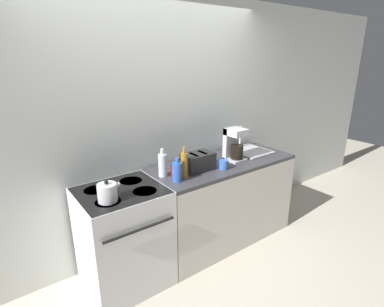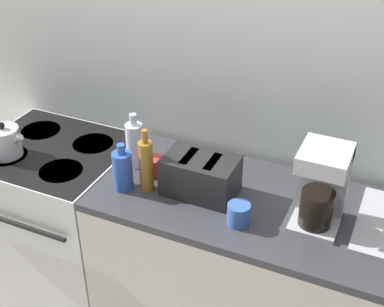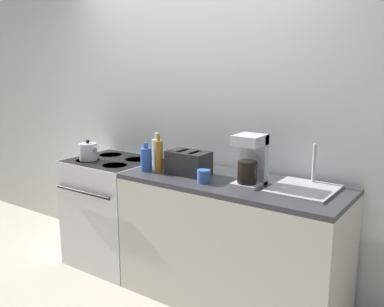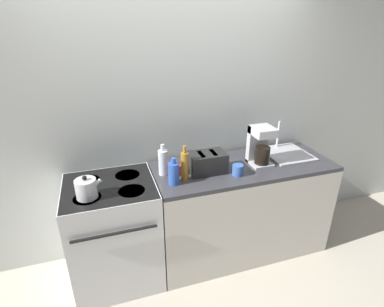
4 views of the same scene
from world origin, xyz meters
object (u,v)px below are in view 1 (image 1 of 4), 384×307
at_px(toaster, 198,162).
at_px(coffee_maker, 234,144).
at_px(bottle_blue, 177,172).
at_px(bottle_clear, 163,165).
at_px(kettle, 107,192).
at_px(stove, 124,237).
at_px(cup_red, 175,170).
at_px(bottle_amber, 184,165).
at_px(cup_blue, 224,165).

distance_m(toaster, coffee_maker, 0.51).
relative_size(toaster, bottle_blue, 1.40).
distance_m(bottle_clear, bottle_blue, 0.19).
bearing_deg(kettle, bottle_clear, 16.44).
height_order(stove, cup_red, cup_red).
relative_size(bottle_amber, bottle_blue, 1.34).
distance_m(bottle_amber, bottle_clear, 0.21).
height_order(kettle, bottle_blue, bottle_blue).
xyz_separation_m(cup_blue, cup_red, (-0.47, 0.17, -0.00)).
distance_m(stove, cup_red, 0.76).
bearing_deg(bottle_blue, bottle_clear, 103.03).
bearing_deg(stove, cup_red, 1.83).
relative_size(toaster, cup_blue, 3.33).
bearing_deg(coffee_maker, bottle_blue, -171.24).
bearing_deg(toaster, cup_red, 171.45).
xyz_separation_m(bottle_blue, cup_blue, (0.54, -0.02, -0.05)).
relative_size(stove, cup_blue, 10.01).
height_order(bottle_blue, cup_blue, bottle_blue).
relative_size(bottle_amber, cup_blue, 3.20).
bearing_deg(kettle, toaster, 6.37).
relative_size(kettle, bottle_amber, 0.64).
bearing_deg(bottle_amber, coffee_maker, 7.43).
xyz_separation_m(stove, kettle, (-0.16, -0.13, 0.53)).
distance_m(bottle_blue, cup_red, 0.17).
distance_m(stove, cup_blue, 1.16).
bearing_deg(cup_blue, cup_red, 160.17).
distance_m(cup_blue, cup_red, 0.50).
relative_size(toaster, bottle_amber, 1.04).
distance_m(bottle_clear, cup_red, 0.14).
bearing_deg(kettle, bottle_amber, 2.36).
relative_size(coffee_maker, bottle_blue, 1.56).
bearing_deg(bottle_clear, kettle, -163.56).
bearing_deg(bottle_blue, coffee_maker, 8.76).
distance_m(kettle, cup_red, 0.74).
bearing_deg(bottle_amber, stove, 170.83).
distance_m(kettle, bottle_amber, 0.75).
distance_m(toaster, bottle_clear, 0.37).
bearing_deg(stove, bottle_amber, -9.17).
bearing_deg(bottle_clear, bottle_blue, -76.97).
distance_m(coffee_maker, cup_red, 0.76).
relative_size(bottle_clear, cup_blue, 2.88).
bearing_deg(toaster, bottle_clear, 168.79).
height_order(stove, toaster, toaster).
bearing_deg(cup_blue, stove, 171.74).
height_order(kettle, cup_red, kettle).
height_order(toaster, bottle_blue, bottle_blue).
xyz_separation_m(stove, cup_blue, (1.04, -0.15, 0.50)).
relative_size(stove, cup_red, 10.42).
height_order(kettle, cup_blue, kettle).
height_order(bottle_clear, cup_blue, bottle_clear).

